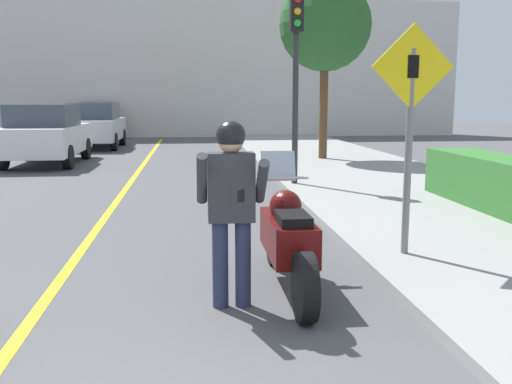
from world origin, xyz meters
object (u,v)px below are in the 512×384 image
object	(u,v)px
crossing_sign	(410,118)
person_biker	(231,196)
street_tree	(325,25)
motorcycle	(288,239)
parked_car_white	(46,134)
parked_car_red	(100,120)
parked_car_silver	(95,125)
traffic_light	(296,53)

from	to	relation	value
crossing_sign	person_biker	bearing A→B (deg)	-149.96
crossing_sign	street_tree	size ratio (longest dim) A/B	0.49
motorcycle	crossing_sign	distance (m)	1.98
street_tree	parked_car_white	distance (m)	8.44
motorcycle	crossing_sign	size ratio (longest dim) A/B	0.91
street_tree	parked_car_red	bearing A→B (deg)	124.80
parked_car_silver	parked_car_white	bearing A→B (deg)	-95.20
person_biker	motorcycle	bearing A→B (deg)	37.69
motorcycle	crossing_sign	bearing A→B (deg)	26.66
crossing_sign	parked_car_red	distance (m)	23.08
motorcycle	traffic_light	world-z (taller)	traffic_light
street_tree	parked_car_silver	world-z (taller)	street_tree
street_tree	parked_car_silver	bearing A→B (deg)	142.81
motorcycle	crossing_sign	world-z (taller)	crossing_sign
street_tree	parked_car_white	bearing A→B (deg)	178.27
crossing_sign	parked_car_red	bearing A→B (deg)	106.84
crossing_sign	street_tree	bearing A→B (deg)	81.97
parked_car_white	street_tree	bearing A→B (deg)	-1.73
motorcycle	crossing_sign	xyz separation A→B (m)	(1.46, 0.73, 1.12)
parked_car_red	person_biker	bearing A→B (deg)	-78.69
person_biker	parked_car_white	distance (m)	12.56
traffic_light	parked_car_white	xyz separation A→B (m)	(-6.16, 5.14, -1.88)
motorcycle	street_tree	bearing A→B (deg)	75.24
motorcycle	street_tree	distance (m)	11.96
street_tree	parked_car_white	world-z (taller)	street_tree
parked_car_silver	parked_car_red	world-z (taller)	same
person_biker	parked_car_white	size ratio (longest dim) A/B	0.39
person_biker	traffic_light	world-z (taller)	traffic_light
parked_car_white	parked_car_red	distance (m)	11.48
traffic_light	street_tree	xyz separation A→B (m)	(1.73, 4.90, 1.15)
person_biker	crossing_sign	world-z (taller)	crossing_sign
street_tree	parked_car_red	size ratio (longest dim) A/B	1.22
crossing_sign	traffic_light	xyz separation A→B (m)	(-0.26, 5.45, 1.12)
crossing_sign	parked_car_white	xyz separation A→B (m)	(-6.42, 10.59, -0.76)
motorcycle	person_biker	xyz separation A→B (m)	(-0.57, -0.44, 0.50)
crossing_sign	motorcycle	bearing A→B (deg)	-153.34
crossing_sign	parked_car_red	size ratio (longest dim) A/B	0.60
parked_car_silver	parked_car_red	size ratio (longest dim) A/B	1.00
parked_car_red	crossing_sign	bearing A→B (deg)	-73.16
traffic_light	parked_car_white	bearing A→B (deg)	140.14
motorcycle	parked_car_white	world-z (taller)	parked_car_white
motorcycle	street_tree	size ratio (longest dim) A/B	0.44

